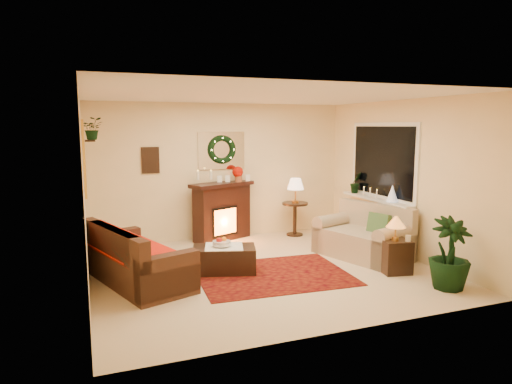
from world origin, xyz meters
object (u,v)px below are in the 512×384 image
object	(u,v)px
fireplace	(222,211)
end_table_square	(395,255)
side_table_round	(295,219)
loveseat	(362,232)
coffee_table	(224,258)
sofa	(138,252)

from	to	relation	value
fireplace	end_table_square	xyz separation A→B (m)	(1.84, -2.83, -0.28)
fireplace	side_table_round	distance (m)	1.48
end_table_square	loveseat	bearing A→B (deg)	90.11
fireplace	side_table_round	world-z (taller)	fireplace
side_table_round	coffee_table	size ratio (longest dim) A/B	0.72
fireplace	end_table_square	world-z (taller)	fireplace
loveseat	coffee_table	size ratio (longest dim) A/B	1.62
loveseat	end_table_square	bearing A→B (deg)	-107.96
loveseat	fireplace	bearing A→B (deg)	114.93
sofa	side_table_round	distance (m)	3.67
loveseat	side_table_round	xyz separation A→B (m)	(-0.39, 1.78, -0.09)
sofa	loveseat	bearing A→B (deg)	-19.96
fireplace	loveseat	bearing A→B (deg)	-69.61
side_table_round	sofa	bearing A→B (deg)	-151.97
sofa	coffee_table	bearing A→B (deg)	-19.60
sofa	fireplace	distance (m)	2.62
sofa	fireplace	bearing A→B (deg)	27.96
sofa	coffee_table	size ratio (longest dim) A/B	2.06
sofa	side_table_round	world-z (taller)	sofa
coffee_table	sofa	bearing A→B (deg)	-164.06
fireplace	coffee_table	world-z (taller)	fireplace
sofa	loveseat	xyz separation A→B (m)	(3.63, -0.06, -0.01)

